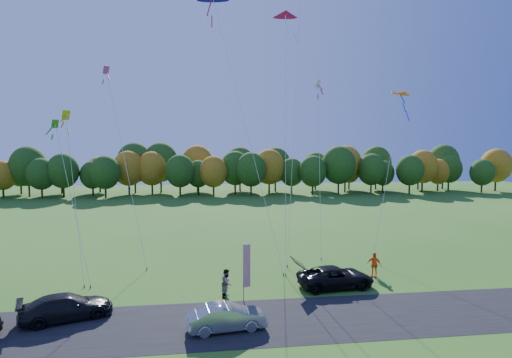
{
  "coord_description": "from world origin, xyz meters",
  "views": [
    {
      "loc": [
        -3.91,
        -24.9,
        9.42
      ],
      "look_at": [
        0.0,
        6.0,
        7.0
      ],
      "focal_mm": 28.0,
      "sensor_mm": 36.0,
      "label": 1
    }
  ],
  "objects": [
    {
      "name": "kite_diamond_yellow",
      "position": [
        -13.4,
        5.29,
        6.12
      ],
      "size": [
        3.17,
        5.95,
        12.73
      ],
      "color": "#4C3F33",
      "rests_on": "ground"
    },
    {
      "name": "feather_flag",
      "position": [
        -1.49,
        -0.86,
        2.19
      ],
      "size": [
        0.47,
        0.19,
        3.6
      ],
      "color": "#999999",
      "rests_on": "ground"
    },
    {
      "name": "asphalt_strip",
      "position": [
        0.0,
        -4.0,
        0.01
      ],
      "size": [
        90.0,
        6.0,
        0.01
      ],
      "primitive_type": "cube",
      "color": "black",
      "rests_on": "ground"
    },
    {
      "name": "kite_diamond_white",
      "position": [
        6.39,
        10.4,
        8.03
      ],
      "size": [
        2.14,
        7.26,
        16.5
      ],
      "color": "#4C3F33",
      "rests_on": "ground"
    },
    {
      "name": "dark_truck_a",
      "position": [
        -11.59,
        -2.41,
        0.7
      ],
      "size": [
        5.17,
        3.51,
        1.39
      ],
      "primitive_type": "imported",
      "rotation": [
        0.0,
        0.0,
        1.93
      ],
      "color": "black",
      "rests_on": "ground"
    },
    {
      "name": "black_suv",
      "position": [
        4.75,
        0.58,
        0.71
      ],
      "size": [
        5.31,
        2.81,
        1.42
      ],
      "primitive_type": "imported",
      "rotation": [
        0.0,
        0.0,
        1.66
      ],
      "color": "black",
      "rests_on": "ground"
    },
    {
      "name": "tree_line",
      "position": [
        0.0,
        55.0,
        0.0
      ],
      "size": [
        116.0,
        12.0,
        10.0
      ],
      "primitive_type": null,
      "color": "#1E4711",
      "rests_on": "ground"
    },
    {
      "name": "person_tailgate_b",
      "position": [
        -2.65,
        -0.18,
        0.88
      ],
      "size": [
        0.93,
        1.04,
        1.77
      ],
      "primitive_type": "imported",
      "rotation": [
        0.0,
        0.0,
        1.22
      ],
      "color": "gray",
      "rests_on": "ground"
    },
    {
      "name": "person_east",
      "position": [
        8.26,
        2.4,
        0.9
      ],
      "size": [
        1.08,
        1.03,
        1.8
      ],
      "primitive_type": "imported",
      "rotation": [
        0.0,
        0.0,
        -0.73
      ],
      "color": "orange",
      "rests_on": "ground"
    },
    {
      "name": "kite_diamond_pink",
      "position": [
        -10.49,
        9.03,
        8.22
      ],
      "size": [
        4.56,
        6.32,
        16.91
      ],
      "color": "#4C3F33",
      "rests_on": "ground"
    },
    {
      "name": "ground",
      "position": [
        0.0,
        0.0,
        0.0
      ],
      "size": [
        160.0,
        160.0,
        0.0
      ],
      "primitive_type": "plane",
      "color": "#2B5F19"
    },
    {
      "name": "kite_parafoil_rainbow",
      "position": [
        12.33,
        8.99,
        7.51
      ],
      "size": [
        6.98,
        7.16,
        15.33
      ],
      "color": "#4C3F33",
      "rests_on": "ground"
    },
    {
      "name": "kite_delta_red",
      "position": [
        2.79,
        8.2,
        11.47
      ],
      "size": [
        2.96,
        10.27,
        23.18
      ],
      "color": "#4C3F33",
      "rests_on": "ground"
    },
    {
      "name": "kite_parafoil_orange",
      "position": [
        4.29,
        10.8,
        16.0
      ],
      "size": [
        5.66,
        11.29,
        32.33
      ],
      "color": "#4C3F33",
      "rests_on": "ground"
    },
    {
      "name": "kite_delta_blue",
      "position": [
        -0.78,
        8.27,
        12.01
      ],
      "size": [
        6.46,
        10.57,
        25.0
      ],
      "color": "#4C3F33",
      "rests_on": "ground"
    },
    {
      "name": "silver_sedan",
      "position": [
        -2.91,
        -4.81,
        0.67
      ],
      "size": [
        4.23,
        1.97,
        1.34
      ],
      "primitive_type": "imported",
      "rotation": [
        0.0,
        0.0,
        1.71
      ],
      "color": "#9F9FA3",
      "rests_on": "ground"
    },
    {
      "name": "kite_diamond_green",
      "position": [
        -13.54,
        5.1,
        5.75
      ],
      "size": [
        4.28,
        5.79,
        11.94
      ],
      "color": "#4C3F33",
      "rests_on": "ground"
    },
    {
      "name": "person_tailgate_a",
      "position": [
        -2.65,
        0.13,
        0.8
      ],
      "size": [
        0.52,
        0.66,
        1.6
      ],
      "primitive_type": "imported",
      "rotation": [
        0.0,
        0.0,
        1.82
      ],
      "color": "white",
      "rests_on": "ground"
    }
  ]
}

